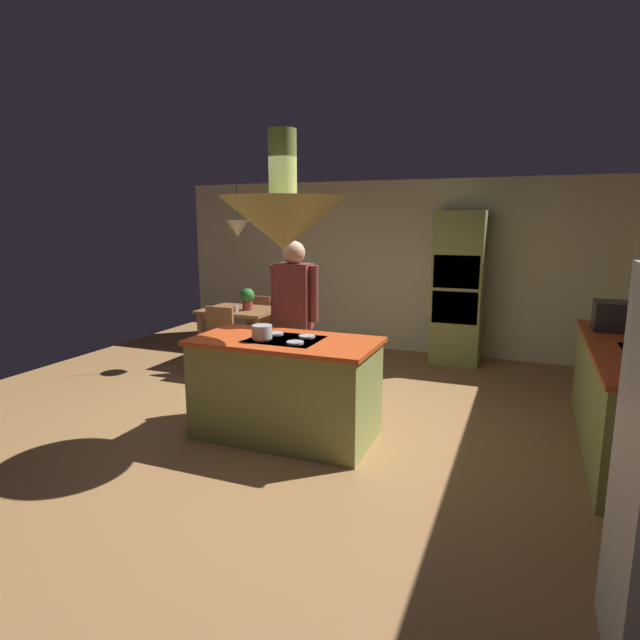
{
  "coord_description": "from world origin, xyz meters",
  "views": [
    {
      "loc": [
        2.0,
        -4.34,
        1.98
      ],
      "look_at": [
        0.1,
        0.4,
        1.0
      ],
      "focal_mm": 29.41,
      "sensor_mm": 36.0,
      "label": 1
    }
  ],
  "objects": [
    {
      "name": "kitchen_island",
      "position": [
        0.0,
        -0.2,
        0.47
      ],
      "size": [
        1.67,
        0.87,
        0.95
      ],
      "color": "#8C934C",
      "rests_on": "ground"
    },
    {
      "name": "dining_table",
      "position": [
        -1.7,
        1.9,
        0.65
      ],
      "size": [
        1.01,
        0.81,
        0.76
      ],
      "color": "brown",
      "rests_on": "ground"
    },
    {
      "name": "potted_plant_on_table",
      "position": [
        -1.56,
        1.86,
        0.93
      ],
      "size": [
        0.2,
        0.2,
        0.3
      ],
      "color": "#99382D",
      "rests_on": "dining_table"
    },
    {
      "name": "range_hood",
      "position": [
        0.0,
        -0.2,
        1.98
      ],
      "size": [
        1.1,
        1.1,
        1.0
      ],
      "color": "#8C934C"
    },
    {
      "name": "ground",
      "position": [
        0.0,
        0.0,
        0.0
      ],
      "size": [
        8.16,
        8.16,
        0.0
      ],
      "primitive_type": "plane",
      "color": "#9E7042"
    },
    {
      "name": "cup_on_table",
      "position": [
        -1.64,
        1.7,
        0.81
      ],
      "size": [
        0.07,
        0.07,
        0.09
      ],
      "primitive_type": "cylinder",
      "color": "white",
      "rests_on": "dining_table"
    },
    {
      "name": "chair_facing_island",
      "position": [
        -1.7,
        1.28,
        0.5
      ],
      "size": [
        0.4,
        0.4,
        0.87
      ],
      "color": "brown",
      "rests_on": "ground"
    },
    {
      "name": "counter_run_right",
      "position": [
        2.84,
        0.6,
        0.47
      ],
      "size": [
        0.73,
        2.49,
        0.93
      ],
      "color": "#8C934C",
      "rests_on": "ground"
    },
    {
      "name": "cooking_pot_on_cooktop",
      "position": [
        -0.16,
        -0.33,
        1.01
      ],
      "size": [
        0.18,
        0.18,
        0.12
      ],
      "primitive_type": "cylinder",
      "color": "#B2B2B7",
      "rests_on": "kitchen_island"
    },
    {
      "name": "oven_tower",
      "position": [
        1.1,
        3.04,
        1.05
      ],
      "size": [
        0.66,
        0.62,
        2.1
      ],
      "color": "#8C934C",
      "rests_on": "ground"
    },
    {
      "name": "person_at_island",
      "position": [
        -0.23,
        0.51,
        1.02
      ],
      "size": [
        0.53,
        0.24,
        1.77
      ],
      "color": "tan",
      "rests_on": "ground"
    },
    {
      "name": "chair_by_back_wall",
      "position": [
        -1.7,
        2.52,
        0.5
      ],
      "size": [
        0.4,
        0.4,
        0.87
      ],
      "rotation": [
        0.0,
        0.0,
        3.14
      ],
      "color": "brown",
      "rests_on": "ground"
    },
    {
      "name": "microwave_on_counter",
      "position": [
        2.84,
        1.33,
        1.07
      ],
      "size": [
        0.46,
        0.36,
        0.28
      ],
      "primitive_type": "cube",
      "color": "#232326",
      "rests_on": "counter_run_right"
    },
    {
      "name": "pendant_light_over_table",
      "position": [
        -1.7,
        1.9,
        1.86
      ],
      "size": [
        0.32,
        0.32,
        0.82
      ],
      "color": "beige"
    },
    {
      "name": "wall_back",
      "position": [
        0.0,
        3.45,
        1.27
      ],
      "size": [
        6.8,
        0.1,
        2.55
      ],
      "primitive_type": "cube",
      "color": "beige",
      "rests_on": "ground"
    }
  ]
}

